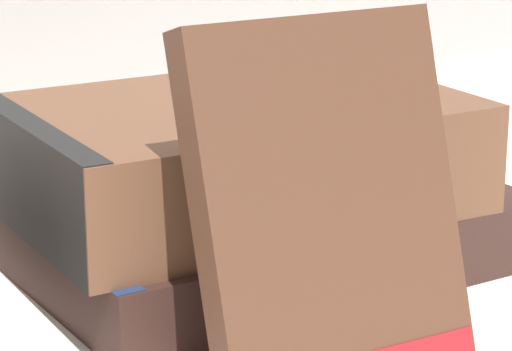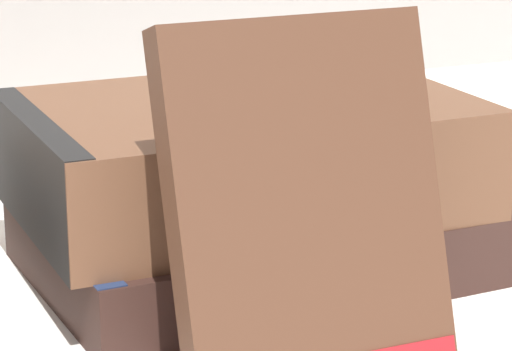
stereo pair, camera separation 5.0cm
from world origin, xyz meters
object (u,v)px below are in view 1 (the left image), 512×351
object	(u,v)px
book_flat_bottom	(260,235)
pocket_watch	(355,89)
book_leaning_front	(328,216)
book_flat_top	(226,156)

from	to	relation	value
book_flat_bottom	pocket_watch	size ratio (longest dim) A/B	3.80
book_flat_bottom	book_leaning_front	size ratio (longest dim) A/B	1.68
book_leaning_front	pocket_watch	size ratio (longest dim) A/B	2.26
book_flat_bottom	pocket_watch	bearing A→B (deg)	-26.50
book_flat_bottom	book_leaning_front	world-z (taller)	book_leaning_front
book_flat_top	book_leaning_front	size ratio (longest dim) A/B	1.48
book_flat_bottom	pocket_watch	distance (m)	0.08
book_flat_bottom	book_flat_top	bearing A→B (deg)	178.18
book_flat_top	pocket_watch	world-z (taller)	pocket_watch
book_flat_bottom	book_flat_top	xyz separation A→B (m)	(-0.02, -0.00, 0.04)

